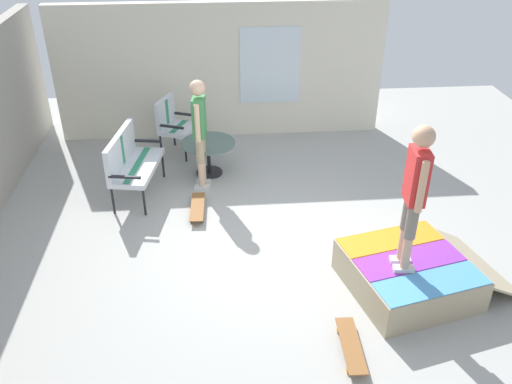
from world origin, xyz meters
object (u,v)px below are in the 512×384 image
(patio_chair_near_house, at_px, (172,121))
(person_watching, at_px, (200,126))
(skateboard_spare, at_px, (351,345))
(skate_ramp, at_px, (409,273))
(person_skater, at_px, (415,189))
(patio_bench, at_px, (129,159))
(skateboard_by_bench, at_px, (197,207))
(patio_table, at_px, (208,152))

(patio_chair_near_house, xyz_separation_m, person_watching, (-1.27, -0.51, 0.43))
(person_watching, height_order, skateboard_spare, person_watching)
(skate_ramp, distance_m, person_skater, 1.27)
(patio_chair_near_house, bearing_deg, person_watching, -158.04)
(patio_chair_near_house, bearing_deg, patio_bench, 158.06)
(patio_bench, distance_m, skateboard_by_bench, 1.30)
(patio_table, bearing_deg, skate_ramp, -142.79)
(skate_ramp, bearing_deg, person_skater, 125.05)
(patio_chair_near_house, height_order, skateboard_spare, patio_chair_near_house)
(patio_table, distance_m, person_watching, 0.77)
(skateboard_spare, bearing_deg, person_skater, -42.43)
(patio_chair_near_house, height_order, patio_table, patio_chair_near_house)
(patio_bench, relative_size, skateboard_spare, 1.64)
(patio_table, relative_size, skateboard_spare, 1.12)
(skate_ramp, bearing_deg, patio_bench, 54.51)
(patio_bench, height_order, patio_chair_near_house, same)
(patio_table, xyz_separation_m, person_watching, (-0.42, 0.11, 0.64))
(patio_chair_near_house, xyz_separation_m, person_skater, (-4.10, -2.84, 0.86))
(patio_bench, bearing_deg, skate_ramp, -125.49)
(patio_table, xyz_separation_m, skateboard_by_bench, (-1.20, 0.19, -0.32))
(patio_table, height_order, skateboard_spare, patio_table)
(patio_table, distance_m, skateboard_by_bench, 1.26)
(patio_table, bearing_deg, person_watching, 165.26)
(skate_ramp, xyz_separation_m, patio_bench, (2.55, 3.58, 0.40))
(patio_bench, relative_size, person_watching, 0.75)
(skateboard_spare, bearing_deg, skateboard_by_bench, 29.65)
(person_watching, bearing_deg, patio_chair_near_house, 21.96)
(patio_chair_near_house, bearing_deg, person_skater, -145.29)
(patio_table, bearing_deg, skateboard_by_bench, 171.18)
(skateboard_spare, bearing_deg, patio_table, 19.59)
(person_watching, bearing_deg, patio_bench, 98.72)
(skate_ramp, xyz_separation_m, patio_table, (3.14, 2.38, 0.19))
(person_skater, relative_size, skateboard_spare, 2.19)
(skateboard_spare, bearing_deg, patio_chair_near_house, 22.81)
(patio_table, relative_size, person_watching, 0.51)
(patio_chair_near_house, relative_size, person_skater, 0.58)
(person_watching, relative_size, person_skater, 1.00)
(skate_ramp, height_order, skateboard_spare, skate_ramp)
(patio_table, xyz_separation_m, skateboard_spare, (-4.09, -1.45, -0.32))
(patio_chair_near_house, distance_m, person_skater, 5.06)
(skate_ramp, height_order, person_watching, person_watching)
(person_watching, distance_m, skateboard_by_bench, 1.24)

